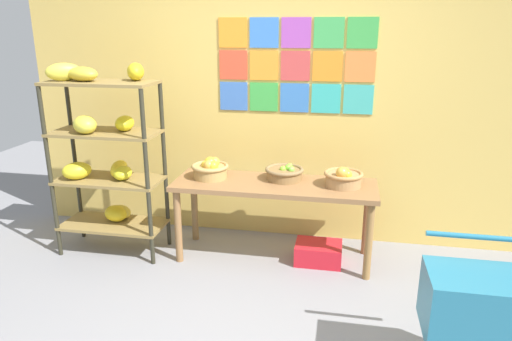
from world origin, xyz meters
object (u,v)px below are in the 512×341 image
Objects in this scene: fruit_basket_left at (210,169)px; produce_crate_under_table at (318,253)px; fruit_basket_back_right at (343,178)px; shopping_cart at (477,311)px; banana_shelf_unit at (105,149)px; fruit_basket_back_left at (285,173)px; display_table at (274,193)px.

produce_crate_under_table is (0.95, -0.05, -0.68)m from fruit_basket_left.
fruit_basket_back_right reaches higher than shopping_cart.
banana_shelf_unit reaches higher than fruit_basket_back_right.
banana_shelf_unit is 2.01m from fruit_basket_back_right.
fruit_basket_back_left is 1.88m from shopping_cart.
banana_shelf_unit is at bearing -175.49° from display_table.
fruit_basket_back_right is at bearing -9.98° from fruit_basket_back_left.
fruit_basket_back_right is (0.49, -0.09, 0.02)m from fruit_basket_back_left.
banana_shelf_unit is at bearing -171.87° from fruit_basket_back_left.
produce_crate_under_table is at bearing -170.31° from fruit_basket_back_right.
banana_shelf_unit reaches higher than shopping_cart.
banana_shelf_unit is 5.20× the size of fruit_basket_left.
produce_crate_under_table is at bearing 133.61° from shopping_cart.
shopping_cart is at bearing -55.59° from produce_crate_under_table.
fruit_basket_back_left is 0.39× the size of shopping_cart.
shopping_cart reaches higher than produce_crate_under_table.
fruit_basket_left is 1.16m from produce_crate_under_table.
produce_crate_under_table is (0.39, -0.01, -0.51)m from display_table.
fruit_basket_back_right is at bearing 9.69° from produce_crate_under_table.
fruit_basket_left is at bearing 9.63° from banana_shelf_unit.
display_table is (1.43, 0.11, -0.34)m from banana_shelf_unit.
shopping_cart is (0.89, -1.30, 0.40)m from produce_crate_under_table.
shopping_cart is (1.28, -1.32, -0.11)m from display_table.
display_table is 0.19m from fruit_basket_back_left.
display_table is 0.58m from fruit_basket_left.
banana_shelf_unit reaches higher than fruit_basket_back_left.
fruit_basket_back_left is at bearing 139.63° from shopping_cart.
fruit_basket_left reaches higher than produce_crate_under_table.
fruit_basket_back_left reaches higher than display_table.
fruit_basket_left is at bearing 177.04° from produce_crate_under_table.
display_table is 1.84m from shopping_cart.
fruit_basket_left is (-1.12, 0.02, 0.00)m from fruit_basket_back_right.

